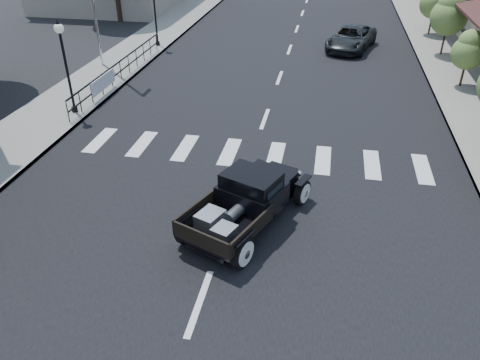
# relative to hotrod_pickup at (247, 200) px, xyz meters

# --- Properties ---
(ground) EXTENTS (120.00, 120.00, 0.00)m
(ground) POSITION_rel_hotrod_pickup_xyz_m (-0.51, -0.07, -0.75)
(ground) COLOR black
(ground) RESTS_ON ground
(road) EXTENTS (14.00, 80.00, 0.02)m
(road) POSITION_rel_hotrod_pickup_xyz_m (-0.51, 14.93, -0.74)
(road) COLOR black
(road) RESTS_ON ground
(road_markings) EXTENTS (12.00, 60.00, 0.06)m
(road_markings) POSITION_rel_hotrod_pickup_xyz_m (-0.51, 9.93, -0.75)
(road_markings) COLOR silver
(road_markings) RESTS_ON ground
(sidewalk_left) EXTENTS (3.00, 80.00, 0.15)m
(sidewalk_left) POSITION_rel_hotrod_pickup_xyz_m (-9.01, 14.93, -0.68)
(sidewalk_left) COLOR gray
(sidewalk_left) RESTS_ON ground
(sidewalk_right) EXTENTS (3.00, 80.00, 0.15)m
(sidewalk_right) POSITION_rel_hotrod_pickup_xyz_m (7.99, 14.93, -0.68)
(sidewalk_right) COLOR gray
(sidewalk_right) RESTS_ON ground
(railing) EXTENTS (0.08, 10.00, 1.00)m
(railing) POSITION_rel_hotrod_pickup_xyz_m (-7.81, 9.93, -0.10)
(railing) COLOR black
(railing) RESTS_ON sidewalk_left
(banner) EXTENTS (0.04, 2.20, 0.60)m
(banner) POSITION_rel_hotrod_pickup_xyz_m (-7.73, 7.93, -0.30)
(banner) COLOR silver
(banner) RESTS_ON sidewalk_left
(lamp_post_b) EXTENTS (0.36, 0.36, 3.58)m
(lamp_post_b) POSITION_rel_hotrod_pickup_xyz_m (-8.11, 5.93, 1.19)
(lamp_post_b) COLOR black
(lamp_post_b) RESTS_ON sidewalk_left
(lamp_post_c) EXTENTS (0.36, 0.36, 3.58)m
(lamp_post_c) POSITION_rel_hotrod_pickup_xyz_m (-8.11, 15.93, 1.19)
(lamp_post_c) COLOR black
(lamp_post_c) RESTS_ON sidewalk_left
(small_tree_c) EXTENTS (1.46, 1.46, 2.43)m
(small_tree_c) POSITION_rel_hotrod_pickup_xyz_m (7.79, 12.03, 0.62)
(small_tree_c) COLOR #5B7736
(small_tree_c) RESTS_ON sidewalk_right
(small_tree_d) EXTENTS (1.92, 1.92, 3.19)m
(small_tree_d) POSITION_rel_hotrod_pickup_xyz_m (7.79, 17.10, 1.00)
(small_tree_d) COLOR #5B7736
(small_tree_d) RESTS_ON sidewalk_right
(small_tree_e) EXTENTS (1.77, 1.77, 2.95)m
(small_tree_e) POSITION_rel_hotrod_pickup_xyz_m (7.79, 21.57, 0.87)
(small_tree_e) COLOR #5B7736
(small_tree_e) RESTS_ON sidewalk_right
(hotrod_pickup) EXTENTS (3.52, 4.77, 1.50)m
(hotrod_pickup) POSITION_rel_hotrod_pickup_xyz_m (0.00, 0.00, 0.00)
(hotrod_pickup) COLOR black
(hotrod_pickup) RESTS_ON ground
(second_car) EXTENTS (3.23, 4.93, 1.26)m
(second_car) POSITION_rel_hotrod_pickup_xyz_m (2.92, 17.67, -0.12)
(second_car) COLOR black
(second_car) RESTS_ON ground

